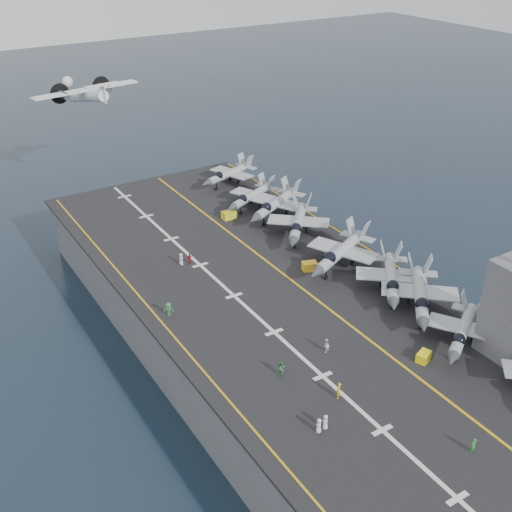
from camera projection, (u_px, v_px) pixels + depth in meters
ground at (270, 344)px, 94.86m from camera, size 500.00×500.00×0.00m
hull at (271, 316)px, 92.47m from camera, size 36.00×90.00×10.00m
flight_deck at (271, 285)px, 89.99m from camera, size 38.00×92.00×0.40m
foul_line at (289, 278)px, 91.27m from camera, size 0.35×90.00×0.02m
landing_centerline at (234, 296)px, 87.11m from camera, size 0.50×90.00×0.02m
deck_edge_port at (160, 320)px, 82.04m from camera, size 0.25×90.00×0.02m
deck_edge_stbd at (372, 251)px, 98.42m from camera, size 0.25×90.00×0.02m
fighter_jet_1 at (463, 329)px, 76.32m from camera, size 15.64×14.22×4.52m
fighter_jet_2 at (420, 293)px, 82.81m from camera, size 17.34×17.79×5.19m
fighter_jet_3 at (391, 277)px, 86.76m from camera, size 16.42×17.05×4.95m
fighter_jet_4 at (341, 251)px, 92.88m from camera, size 18.23×15.74×5.33m
fighter_jet_5 at (298, 222)px, 101.74m from camera, size 17.09×17.54×5.11m
fighter_jet_6 at (276, 203)px, 108.26m from camera, size 17.53×15.46×5.09m
fighter_jet_7 at (252, 195)px, 111.93m from camera, size 15.44×13.33×4.51m
fighter_jet_8 at (229, 173)px, 121.19m from camera, size 15.36×12.64×4.58m
tow_cart_a at (424, 357)px, 74.42m from camera, size 2.17×1.80×1.11m
tow_cart_b at (310, 266)px, 93.07m from camera, size 2.39×1.92×1.25m
tow_cart_c at (229, 215)px, 108.43m from camera, size 2.30×1.53×1.36m
crew_0 at (319, 426)px, 64.06m from camera, size 1.25×1.13×1.73m
crew_1 at (338, 391)px, 68.52m from camera, size 1.41×1.42×2.00m
crew_2 at (282, 369)px, 71.89m from camera, size 1.26×1.01×1.84m
crew_3 at (169, 309)px, 82.35m from camera, size 1.44×1.37×2.01m
crew_4 at (190, 258)px, 94.75m from camera, size 0.99×0.69×1.60m
crew_5 at (181, 259)px, 94.28m from camera, size 0.86×1.19×1.87m
crew_6 at (473, 445)px, 61.72m from camera, size 1.06×0.74×1.71m
crew_7 at (326, 345)px, 75.74m from camera, size 1.29×1.11×1.82m
transport_plane at (87, 96)px, 124.42m from camera, size 23.83×18.13×5.14m
crew_8 at (325, 422)px, 64.51m from camera, size 1.25×1.13×1.73m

